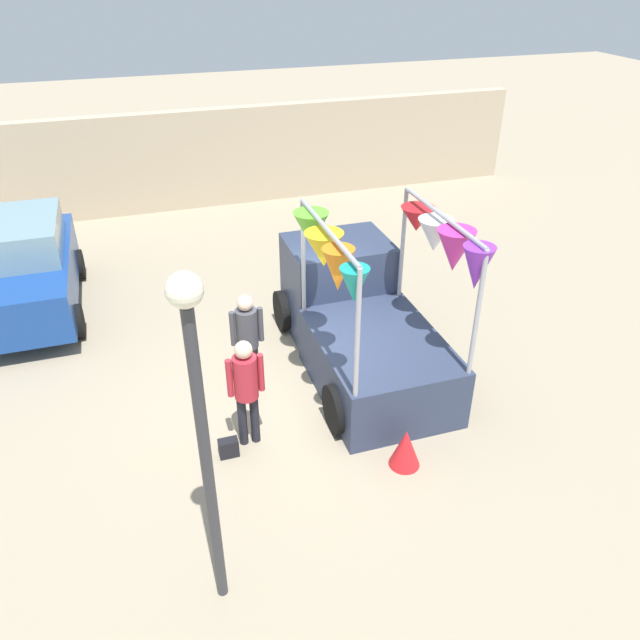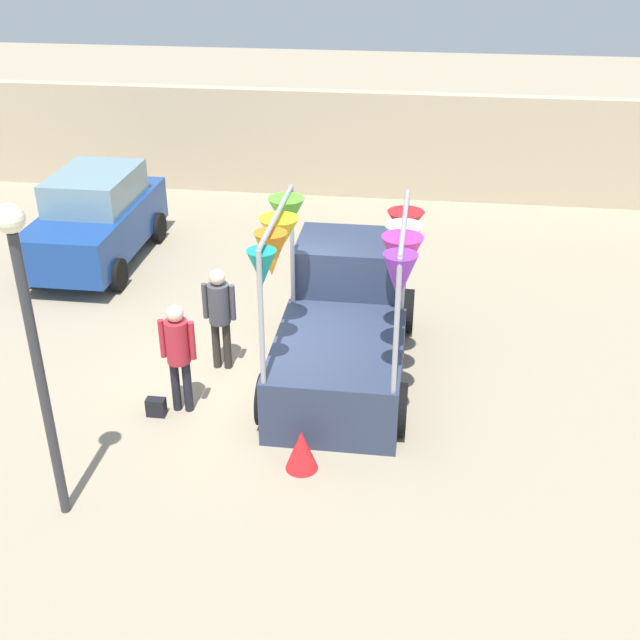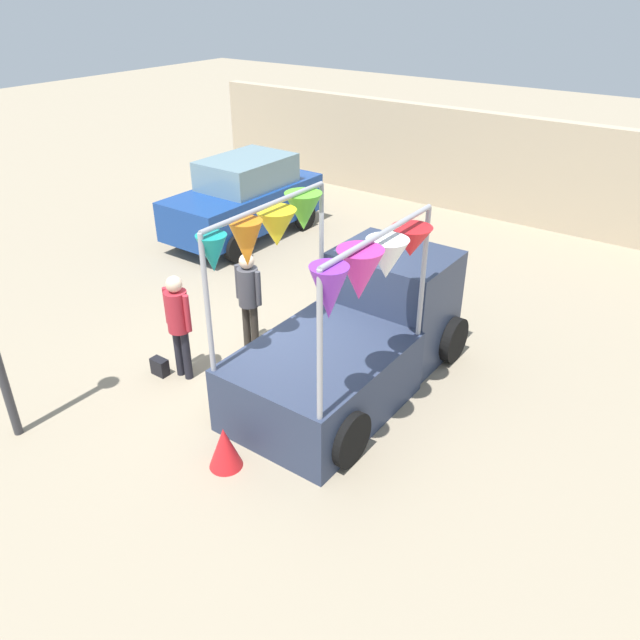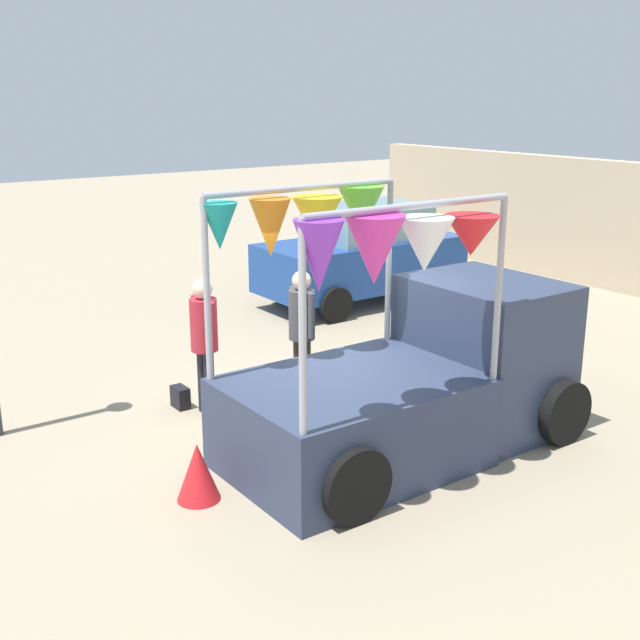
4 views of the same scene
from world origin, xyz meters
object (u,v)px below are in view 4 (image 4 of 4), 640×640
Objects in this scene: person_customer at (204,333)px; person_vendor at (302,322)px; vendor_truck at (420,368)px; handbag at (180,397)px; parked_car at (363,254)px; folded_kite_bundle_crimson at (198,472)px.

person_customer reaches higher than person_vendor.
handbag is (-2.60, -1.75, -0.79)m from vendor_truck.
person_vendor is (-1.96, -0.28, 0.12)m from vendor_truck.
parked_car is at bearing 122.45° from person_customer.
parked_car is 6.08m from handbag.
person_vendor reaches higher than folded_kite_bundle_crimson.
parked_car reaches higher than person_vendor.
folded_kite_bundle_crimson is at bearing -50.12° from parked_car.
handbag is (-0.64, -1.46, -0.91)m from person_vendor.
person_customer is at bearing -145.50° from vendor_truck.
person_vendor is (0.29, 1.26, -0.01)m from person_customer.
parked_car is 6.67× the size of folded_kite_bundle_crimson.
folded_kite_bundle_crimson is at bearing -55.12° from person_vendor.
folded_kite_bundle_crimson reaches higher than handbag.
vendor_truck is 2.77m from folded_kite_bundle_crimson.
parked_car is 2.31× the size of person_vendor.
vendor_truck is 1.98m from person_vendor.
person_vendor is at bearing -171.79° from vendor_truck.
vendor_truck reaches higher than parked_car.
vendor_truck is at bearing 8.21° from person_vendor.
person_vendor is 2.88× the size of folded_kite_bundle_crimson.
handbag is 0.47× the size of folded_kite_bundle_crimson.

